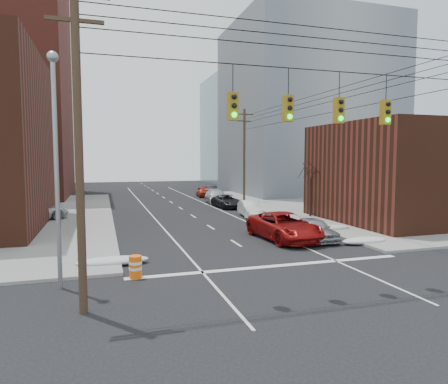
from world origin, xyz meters
TOP-DOWN VIEW (x-y plane):
  - ground at (0.00, 0.00)m, footprint 160.00×160.00m
  - sidewalk_ne at (27.00, 27.00)m, footprint 40.00×40.00m
  - building_brick_far at (-26.00, 74.00)m, footprint 22.00×18.00m
  - building_office at (22.00, 44.00)m, footprint 22.00×20.00m
  - building_glass at (24.00, 70.00)m, footprint 20.00×18.00m
  - building_storefront at (18.00, 16.00)m, footprint 16.00×12.00m
  - utility_pole_left at (-8.50, 3.00)m, footprint 2.20×0.28m
  - utility_pole_far at (8.50, 34.00)m, footprint 2.20×0.28m
  - traffic_signals at (0.10, 2.97)m, footprint 17.00×0.42m
  - street_light at (-9.50, 6.00)m, footprint 0.44×0.44m
  - bare_tree at (9.59, 20.00)m, footprint 2.09×2.20m
  - snow_nw at (-7.40, 9.00)m, footprint 3.50×1.08m
  - snow_ne at (7.40, 9.50)m, footprint 3.00×1.08m
  - snow_east_far at (7.40, 14.00)m, footprint 4.00×1.08m
  - red_pickup at (3.30, 12.12)m, footprint 3.31×6.45m
  - parked_car_a at (5.06, 11.41)m, footprint 1.73×4.24m
  - parked_car_b at (4.80, 22.23)m, footprint 2.04×4.46m
  - parked_car_c at (4.84, 28.99)m, footprint 2.58×5.06m
  - parked_car_d at (4.80, 33.21)m, footprint 2.71×5.60m
  - parked_car_e at (5.31, 41.26)m, footprint 2.03×4.29m
  - parked_car_f at (6.40, 41.66)m, footprint 1.85×4.50m
  - lot_car_a at (-15.12, 23.12)m, footprint 3.97×2.46m
  - lot_car_b at (-13.20, 24.80)m, footprint 5.86×4.20m
  - construction_barrel at (-6.50, 6.50)m, footprint 0.73×0.73m

SIDE VIEW (x-z plane):
  - ground at x=0.00m, z-range 0.00..0.00m
  - sidewalk_ne at x=27.00m, z-range 0.00..0.15m
  - snow_nw at x=-7.40m, z-range 0.00..0.42m
  - snow_ne at x=7.40m, z-range 0.00..0.42m
  - snow_east_far at x=7.40m, z-range 0.00..0.42m
  - construction_barrel at x=-6.50m, z-range 0.01..1.01m
  - parked_car_c at x=4.84m, z-range 0.00..1.37m
  - parked_car_e at x=5.31m, z-range 0.00..1.42m
  - parked_car_b at x=4.80m, z-range 0.00..1.42m
  - parked_car_a at x=5.06m, z-range 0.00..1.44m
  - parked_car_f at x=6.40m, z-range 0.00..1.45m
  - lot_car_a at x=-15.12m, z-range 0.15..1.38m
  - parked_car_d at x=4.80m, z-range 0.00..1.57m
  - red_pickup at x=3.30m, z-range 0.00..1.74m
  - lot_car_b at x=-13.20m, z-range 0.15..1.63m
  - bare_tree at x=9.59m, z-range -0.15..4.79m
  - building_storefront at x=18.00m, z-range 0.00..8.00m
  - street_light at x=-9.50m, z-range 0.88..10.20m
  - utility_pole_left at x=-8.50m, z-range 0.28..11.28m
  - utility_pole_far at x=8.50m, z-range 0.28..11.28m
  - building_brick_far at x=-26.00m, z-range 0.00..12.00m
  - traffic_signals at x=0.10m, z-range 6.16..8.18m
  - building_glass at x=24.00m, z-range 0.00..22.00m
  - building_office at x=22.00m, z-range 0.00..25.00m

